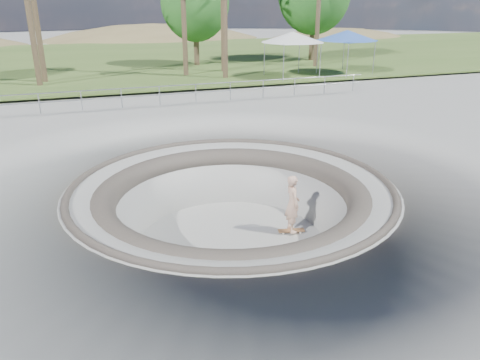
% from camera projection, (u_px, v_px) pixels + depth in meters
% --- Properties ---
extents(ground, '(180.00, 180.00, 0.00)m').
position_uv_depth(ground, '(232.00, 186.00, 14.75)').
color(ground, gray).
rests_on(ground, ground).
extents(skate_bowl, '(14.00, 14.00, 4.10)m').
position_uv_depth(skate_bowl, '(232.00, 237.00, 15.41)').
color(skate_bowl, gray).
rests_on(skate_bowl, ground).
extents(grass_strip, '(180.00, 36.00, 0.12)m').
position_uv_depth(grass_strip, '(117.00, 59.00, 44.52)').
color(grass_strip, '#3E5923').
rests_on(grass_strip, ground).
extents(distant_hills, '(103.20, 45.00, 28.60)m').
position_uv_depth(distant_hills, '(131.00, 91.00, 68.66)').
color(distant_hills, brown).
rests_on(distant_hills, ground).
extents(safety_railing, '(25.00, 0.06, 1.03)m').
position_uv_depth(safety_railing, '(160.00, 95.00, 25.03)').
color(safety_railing, gray).
rests_on(safety_railing, ground).
extents(skateboard, '(0.93, 0.45, 0.09)m').
position_uv_depth(skateboard, '(291.00, 231.00, 15.83)').
color(skateboard, brown).
rests_on(skateboard, ground).
extents(skater, '(0.53, 0.76, 1.98)m').
position_uv_depth(skater, '(292.00, 203.00, 15.47)').
color(skater, tan).
rests_on(skater, skateboard).
extents(canopy_white, '(6.18, 6.18, 3.13)m').
position_uv_depth(canopy_white, '(293.00, 37.00, 32.82)').
color(canopy_white, gray).
rests_on(canopy_white, ground).
extents(canopy_blue, '(5.94, 5.94, 3.14)m').
position_uv_depth(canopy_blue, '(347.00, 35.00, 34.20)').
color(canopy_blue, gray).
rests_on(canopy_blue, ground).
extents(bushy_tree_mid, '(5.62, 5.11, 8.11)m').
position_uv_depth(bushy_tree_mid, '(195.00, 3.00, 38.17)').
color(bushy_tree_mid, brown).
rests_on(bushy_tree_mid, ground).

